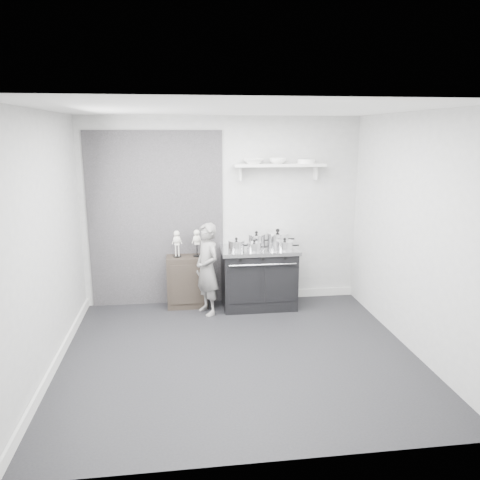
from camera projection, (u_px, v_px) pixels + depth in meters
ground at (238, 354)px, 5.33m from camera, size 4.00×4.00×0.00m
room_shell at (228, 211)px, 5.09m from camera, size 4.02×3.62×2.71m
wall_shelf at (279, 166)px, 6.60m from camera, size 1.30×0.26×0.24m
stove at (259, 277)px, 6.72m from camera, size 1.09×0.68×0.87m
side_cabinet at (187, 281)px, 6.73m from camera, size 0.57×0.33×0.75m
child at (207, 269)px, 6.41m from camera, size 0.48×0.55×1.28m
pot_front_left at (236, 245)px, 6.49m from camera, size 0.32×0.23×0.18m
pot_back_left at (256, 240)px, 6.70m from camera, size 0.34×0.25×0.22m
pot_back_right at (278, 239)px, 6.76m from camera, size 0.41×0.33×0.25m
pot_front_right at (285, 245)px, 6.50m from camera, size 0.32×0.24×0.17m
pot_front_center at (254, 247)px, 6.43m from camera, size 0.29×0.20×0.16m
skeleton_full at (177, 242)px, 6.58m from camera, size 0.12×0.08×0.44m
skeleton_torso at (197, 241)px, 6.62m from camera, size 0.12×0.08×0.45m
bowl_large at (253, 161)px, 6.53m from camera, size 0.30×0.30×0.07m
bowl_small at (278, 161)px, 6.57m from camera, size 0.25×0.25×0.08m
plate_stack at (306, 161)px, 6.63m from camera, size 0.25×0.25×0.06m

